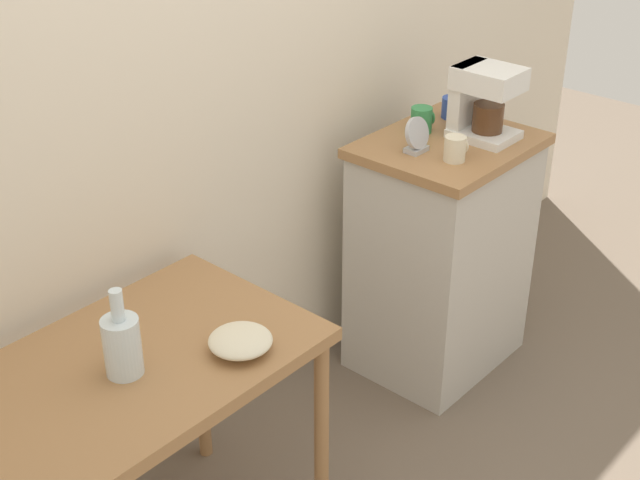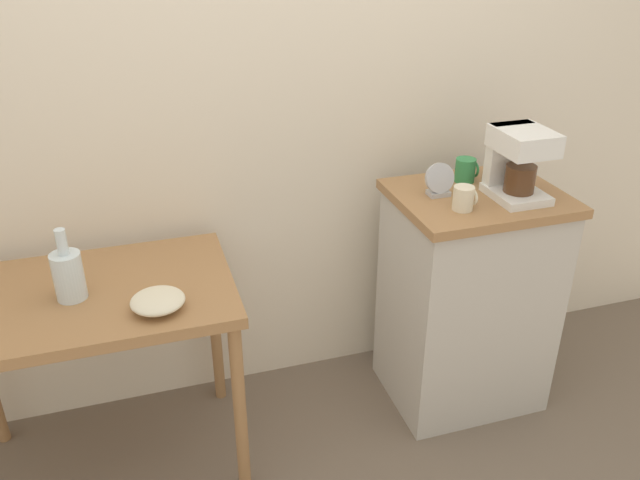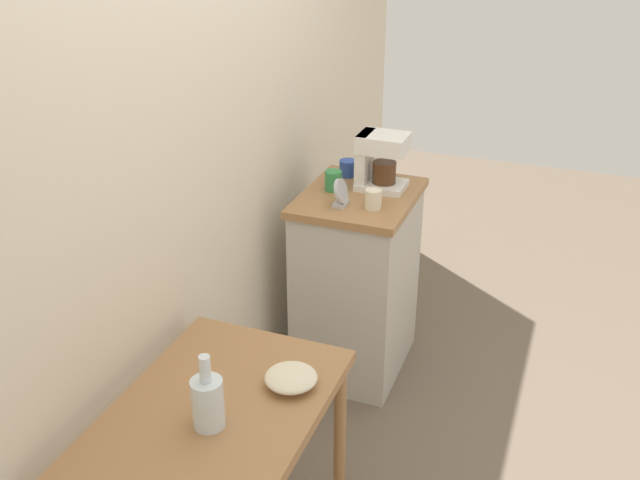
{
  "view_description": "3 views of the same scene",
  "coord_description": "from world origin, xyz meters",
  "px_view_note": "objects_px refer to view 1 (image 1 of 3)",
  "views": [
    {
      "loc": [
        -1.82,
        -1.62,
        2.15
      ],
      "look_at": [
        -0.01,
        -0.04,
        0.82
      ],
      "focal_mm": 50.02,
      "sensor_mm": 36.0,
      "label": 1
    },
    {
      "loc": [
        -0.55,
        -1.98,
        1.88
      ],
      "look_at": [
        0.06,
        -0.05,
        0.84
      ],
      "focal_mm": 36.23,
      "sensor_mm": 36.0,
      "label": 2
    },
    {
      "loc": [
        -2.24,
        -0.97,
        2.21
      ],
      "look_at": [
        0.17,
        -0.04,
        0.94
      ],
      "focal_mm": 40.8,
      "sensor_mm": 36.0,
      "label": 3
    }
  ],
  "objects_px": {
    "coffee_maker": "(482,99)",
    "mug_tall_green": "(422,120)",
    "table_clock": "(417,137)",
    "bowl_stoneware": "(240,341)",
    "mug_blue": "(453,107)",
    "glass_carafe_vase": "(122,344)",
    "mug_small_cream": "(455,148)"
  },
  "relations": [
    {
      "from": "coffee_maker",
      "to": "table_clock",
      "type": "xyz_separation_m",
      "value": [
        -0.26,
        0.09,
        -0.09
      ]
    },
    {
      "from": "coffee_maker",
      "to": "mug_tall_green",
      "type": "distance_m",
      "value": 0.23
    },
    {
      "from": "bowl_stoneware",
      "to": "coffee_maker",
      "type": "relative_size",
      "value": 0.65
    },
    {
      "from": "mug_small_cream",
      "to": "coffee_maker",
      "type": "bearing_deg",
      "value": 13.04
    },
    {
      "from": "coffee_maker",
      "to": "mug_tall_green",
      "type": "relative_size",
      "value": 2.8
    },
    {
      "from": "coffee_maker",
      "to": "mug_small_cream",
      "type": "xyz_separation_m",
      "value": [
        -0.23,
        -0.05,
        -0.1
      ]
    },
    {
      "from": "table_clock",
      "to": "mug_blue",
      "type": "bearing_deg",
      "value": 14.37
    },
    {
      "from": "bowl_stoneware",
      "to": "glass_carafe_vase",
      "type": "relative_size",
      "value": 0.69
    },
    {
      "from": "bowl_stoneware",
      "to": "coffee_maker",
      "type": "height_order",
      "value": "coffee_maker"
    },
    {
      "from": "glass_carafe_vase",
      "to": "mug_small_cream",
      "type": "height_order",
      "value": "mug_small_cream"
    },
    {
      "from": "coffee_maker",
      "to": "mug_tall_green",
      "type": "height_order",
      "value": "coffee_maker"
    },
    {
      "from": "mug_small_cream",
      "to": "glass_carafe_vase",
      "type": "bearing_deg",
      "value": 176.42
    },
    {
      "from": "mug_small_cream",
      "to": "mug_tall_green",
      "type": "xyz_separation_m",
      "value": [
        0.14,
        0.23,
        0.0
      ]
    },
    {
      "from": "glass_carafe_vase",
      "to": "table_clock",
      "type": "xyz_separation_m",
      "value": [
        1.31,
        0.06,
        0.13
      ]
    },
    {
      "from": "mug_tall_green",
      "to": "coffee_maker",
      "type": "bearing_deg",
      "value": -61.27
    },
    {
      "from": "mug_blue",
      "to": "coffee_maker",
      "type": "bearing_deg",
      "value": -118.6
    },
    {
      "from": "mug_small_cream",
      "to": "mug_blue",
      "type": "bearing_deg",
      "value": 34.97
    },
    {
      "from": "mug_tall_green",
      "to": "table_clock",
      "type": "height_order",
      "value": "table_clock"
    },
    {
      "from": "glass_carafe_vase",
      "to": "table_clock",
      "type": "height_order",
      "value": "table_clock"
    },
    {
      "from": "mug_tall_green",
      "to": "mug_blue",
      "type": "relative_size",
      "value": 1.05
    },
    {
      "from": "bowl_stoneware",
      "to": "mug_small_cream",
      "type": "height_order",
      "value": "mug_small_cream"
    },
    {
      "from": "mug_small_cream",
      "to": "mug_blue",
      "type": "height_order",
      "value": "mug_small_cream"
    },
    {
      "from": "coffee_maker",
      "to": "mug_tall_green",
      "type": "xyz_separation_m",
      "value": [
        -0.1,
        0.18,
        -0.1
      ]
    },
    {
      "from": "glass_carafe_vase",
      "to": "mug_small_cream",
      "type": "xyz_separation_m",
      "value": [
        1.34,
        -0.08,
        0.12
      ]
    },
    {
      "from": "bowl_stoneware",
      "to": "mug_tall_green",
      "type": "xyz_separation_m",
      "value": [
        1.22,
        0.3,
        0.18
      ]
    },
    {
      "from": "mug_small_cream",
      "to": "mug_tall_green",
      "type": "bearing_deg",
      "value": 60.02
    },
    {
      "from": "bowl_stoneware",
      "to": "table_clock",
      "type": "relative_size",
      "value": 1.36
    },
    {
      "from": "bowl_stoneware",
      "to": "table_clock",
      "type": "bearing_deg",
      "value": 11.16
    },
    {
      "from": "glass_carafe_vase",
      "to": "mug_small_cream",
      "type": "bearing_deg",
      "value": -3.58
    },
    {
      "from": "table_clock",
      "to": "mug_tall_green",
      "type": "bearing_deg",
      "value": 30.38
    },
    {
      "from": "bowl_stoneware",
      "to": "mug_tall_green",
      "type": "relative_size",
      "value": 1.83
    },
    {
      "from": "mug_blue",
      "to": "table_clock",
      "type": "bearing_deg",
      "value": -165.63
    }
  ]
}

